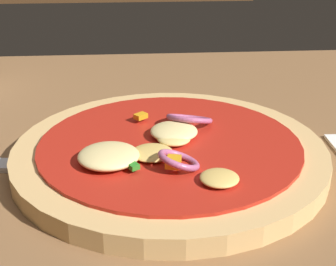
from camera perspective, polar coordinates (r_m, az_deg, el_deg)
name	(u,v)px	position (r m, az deg, el deg)	size (l,w,h in m)	color
dining_table	(187,197)	(0.43, 2.12, -7.21)	(1.30, 0.81, 0.03)	brown
pizza	(169,152)	(0.45, 0.10, -2.21)	(0.28, 0.28, 0.04)	tan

